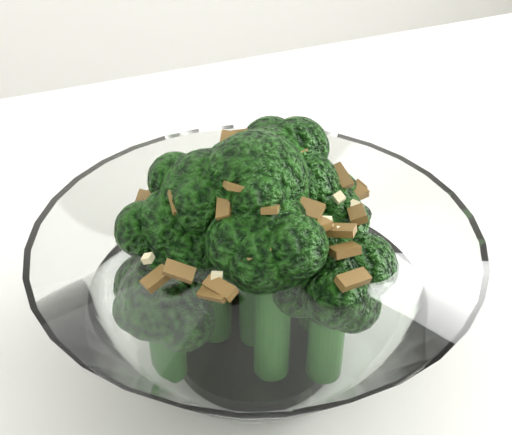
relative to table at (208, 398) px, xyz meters
name	(u,v)px	position (x,y,z in m)	size (l,w,h in m)	color
table	(208,398)	(0.00, 0.00, 0.00)	(1.26, 0.89, 0.75)	white
broccoli_dish	(256,278)	(0.03, -0.03, 0.13)	(0.25, 0.25, 0.16)	white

